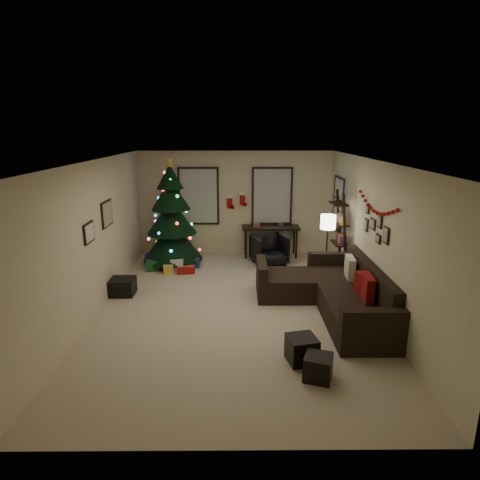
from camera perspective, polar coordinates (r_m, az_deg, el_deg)
name	(u,v)px	position (r m, az deg, el deg)	size (l,w,h in m)	color
floor	(235,308)	(7.70, -0.72, -9.47)	(7.00, 7.00, 0.00)	#C3B194
ceiling	(234,161)	(7.02, -0.80, 10.99)	(7.00, 7.00, 0.00)	white
wall_back	(235,204)	(10.66, -0.65, 5.13)	(5.00, 5.00, 0.00)	beige
wall_front	(233,333)	(3.97, -1.05, -12.87)	(5.00, 5.00, 0.00)	beige
wall_left	(94,238)	(7.68, -19.76, 0.23)	(7.00, 7.00, 0.00)	beige
wall_right	(375,238)	(7.65, 18.32, 0.30)	(7.00, 7.00, 0.00)	beige
window_back_left	(199,196)	(10.65, -5.80, 6.13)	(1.05, 0.06, 1.50)	#728CB2
window_back_right	(272,196)	(10.64, 4.50, 6.16)	(1.05, 0.06, 1.50)	#728CB2
window_right_wall	(339,204)	(10.00, 13.68, 4.90)	(0.06, 0.90, 1.30)	#728CB2
christmas_tree	(172,220)	(9.94, -9.54, 2.74)	(1.44, 1.44, 2.67)	black
presents	(173,265)	(9.81, -9.43, -3.41)	(1.30, 0.89, 0.30)	navy
sofa	(333,293)	(7.75, 12.90, -7.30)	(2.08, 3.00, 0.92)	black
pillow_red_a	(367,290)	(7.14, 17.38, -6.67)	(0.13, 0.50, 0.50)	maroon
pillow_red_b	(364,286)	(7.31, 16.95, -6.13)	(0.11, 0.40, 0.40)	maroon
pillow_cream	(350,269)	(8.11, 15.12, -3.93)	(0.13, 0.47, 0.47)	beige
ottoman_near	(302,349)	(6.07, 8.65, -14.89)	(0.40, 0.40, 0.38)	black
ottoman_far	(318,367)	(5.75, 10.88, -17.10)	(0.35, 0.35, 0.34)	black
desk	(271,230)	(10.56, 4.32, 1.40)	(1.48, 0.53, 0.80)	black
desk_chair	(269,250)	(10.02, 4.10, -1.35)	(0.72, 0.67, 0.74)	black
bookshelf	(341,237)	(9.11, 13.93, 0.36)	(0.30, 0.57, 1.97)	black
potted_plant	(340,197)	(9.25, 13.78, 5.85)	(0.39, 0.34, 0.43)	#4C4C4C
floor_lamp	(328,227)	(8.73, 12.20, 1.86)	(0.32, 0.32, 1.50)	black
art_map	(107,214)	(8.31, -18.13, 3.53)	(0.04, 0.60, 0.50)	black
art_abstract	(89,233)	(7.39, -20.40, 0.97)	(0.04, 0.45, 0.35)	black
gallery	(376,227)	(7.52, 18.49, 1.79)	(0.03, 1.25, 0.54)	black
garland	(376,205)	(7.44, 18.52, 4.62)	(0.08, 1.90, 0.30)	#A5140C
stocking_left	(230,202)	(10.61, -1.42, 5.41)	(0.20, 0.05, 0.36)	#990F0C
stocking_right	(243,198)	(10.50, 0.38, 5.83)	(0.20, 0.05, 0.36)	#990F0C
storage_bin	(118,287)	(8.59, -16.74, -6.27)	(0.67, 0.45, 0.34)	black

